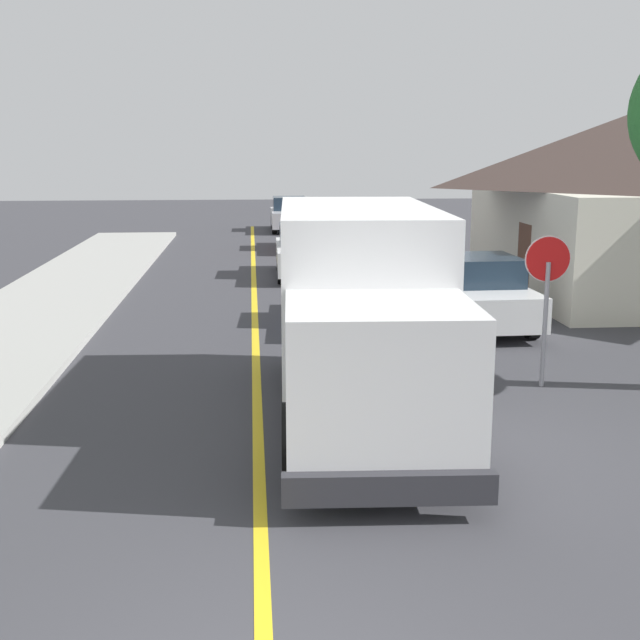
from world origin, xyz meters
name	(u,v)px	position (x,y,z in m)	size (l,w,h in m)	color
centre_line_yellow	(256,369)	(0.00, 10.00, 0.00)	(0.16, 56.00, 0.01)	gold
box_truck	(360,304)	(1.61, 7.25, 1.77)	(2.72, 7.28, 3.20)	white
parked_car_near	(360,290)	(2.49, 13.94, 0.79)	(2.01, 4.48, 1.67)	#2D4793
parked_car_mid	(305,252)	(1.66, 21.17, 0.79)	(1.88, 4.43, 1.67)	silver
parked_car_far	(310,230)	(2.33, 28.20, 0.79)	(1.81, 4.41, 1.67)	maroon
parked_car_furthest	(289,215)	(1.85, 35.69, 0.79)	(1.82, 4.41, 1.67)	#B7B7BC
parked_van_across	(479,293)	(5.20, 13.35, 0.79)	(1.93, 4.45, 1.67)	silver
stop_sign	(547,282)	(5.00, 8.49, 1.86)	(0.80, 0.10, 2.65)	gray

